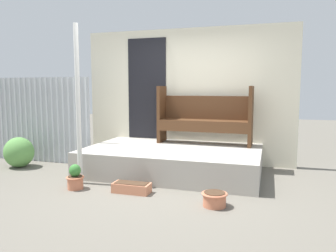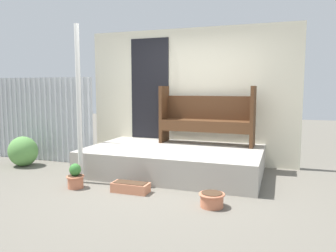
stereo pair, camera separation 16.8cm
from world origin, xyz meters
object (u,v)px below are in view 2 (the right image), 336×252
Objects in this scene: shrub_by_fence at (23,151)px; flower_pot_middle at (212,199)px; flower_pot_left at (75,177)px; planter_box_rect at (131,187)px; bench at (207,116)px; support_post at (79,105)px.

flower_pot_middle is at bearing -14.01° from shrub_by_fence.
planter_box_rect is at bearing 6.02° from flower_pot_left.
bench is 2.13m from planter_box_rect.
planter_box_rect is at bearing -16.29° from shrub_by_fence.
planter_box_rect is (0.85, 0.09, -0.09)m from flower_pot_left.
shrub_by_fence is (-2.59, 0.76, 0.21)m from planter_box_rect.
shrub_by_fence is at bearing -160.62° from bench.
flower_pot_middle is 3.91m from shrub_by_fence.
support_post is 4.55× the size of planter_box_rect.
flower_pot_left is at bearing -25.88° from shrub_by_fence.
bench is 3.26× the size of planter_box_rect.
bench is 5.32× the size of flower_pot_middle.
flower_pot_left is 2.05m from flower_pot_middle.
flower_pot_left is at bearing -71.70° from support_post.
support_post reaches higher than shrub_by_fence.
flower_pot_left reaches higher than planter_box_rect.
flower_pot_left is at bearing -127.15° from bench.
planter_box_rect is 0.94× the size of shrub_by_fence.
support_post is at bearing -133.23° from bench.
shrub_by_fence is (-3.79, 0.95, 0.18)m from flower_pot_middle.
planter_box_rect is (-1.20, 0.19, -0.03)m from flower_pot_middle.
support_post is at bearing -19.05° from shrub_by_fence.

